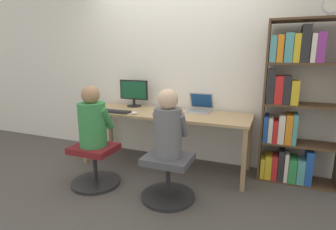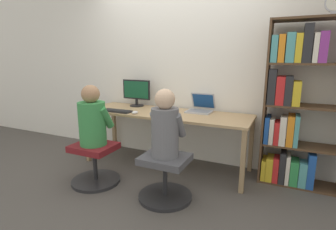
{
  "view_description": "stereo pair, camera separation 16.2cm",
  "coord_description": "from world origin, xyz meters",
  "px_view_note": "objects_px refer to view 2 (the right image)",
  "views": [
    {
      "loc": [
        1.31,
        -2.74,
        1.46
      ],
      "look_at": [
        0.14,
        0.13,
        0.77
      ],
      "focal_mm": 28.0,
      "sensor_mm": 36.0,
      "label": 1
    },
    {
      "loc": [
        1.45,
        -2.68,
        1.46
      ],
      "look_at": [
        0.14,
        0.13,
        0.77
      ],
      "focal_mm": 28.0,
      "sensor_mm": 36.0,
      "label": 2
    }
  ],
  "objects_px": {
    "laptop": "(200,108)",
    "person_at_laptop": "(165,126)",
    "office_chair_left": "(95,163)",
    "person_at_monitor": "(92,119)",
    "desktop_monitor": "(136,93)",
    "bookshelf": "(295,109)",
    "desk_clock": "(335,3)",
    "keyboard": "(117,111)",
    "office_chair_right": "(165,177)"
  },
  "relations": [
    {
      "from": "office_chair_left",
      "to": "person_at_laptop",
      "type": "distance_m",
      "value": 1.05
    },
    {
      "from": "keyboard",
      "to": "office_chair_right",
      "type": "height_order",
      "value": "keyboard"
    },
    {
      "from": "laptop",
      "to": "keyboard",
      "type": "xyz_separation_m",
      "value": [
        -1.0,
        -0.47,
        -0.04
      ]
    },
    {
      "from": "laptop",
      "to": "keyboard",
      "type": "relative_size",
      "value": 0.88
    },
    {
      "from": "office_chair_left",
      "to": "office_chair_right",
      "type": "bearing_deg",
      "value": 1.65
    },
    {
      "from": "person_at_monitor",
      "to": "desk_clock",
      "type": "height_order",
      "value": "desk_clock"
    },
    {
      "from": "bookshelf",
      "to": "desktop_monitor",
      "type": "bearing_deg",
      "value": 178.11
    },
    {
      "from": "person_at_laptop",
      "to": "laptop",
      "type": "bearing_deg",
      "value": 87.39
    },
    {
      "from": "desktop_monitor",
      "to": "keyboard",
      "type": "bearing_deg",
      "value": -92.5
    },
    {
      "from": "office_chair_right",
      "to": "office_chair_left",
      "type": "bearing_deg",
      "value": -178.35
    },
    {
      "from": "laptop",
      "to": "office_chair_left",
      "type": "distance_m",
      "value": 1.5
    },
    {
      "from": "person_at_monitor",
      "to": "person_at_laptop",
      "type": "bearing_deg",
      "value": 1.64
    },
    {
      "from": "keyboard",
      "to": "office_chair_right",
      "type": "distance_m",
      "value": 1.2
    },
    {
      "from": "office_chair_left",
      "to": "person_at_monitor",
      "type": "height_order",
      "value": "person_at_monitor"
    },
    {
      "from": "keyboard",
      "to": "person_at_monitor",
      "type": "height_order",
      "value": "person_at_monitor"
    },
    {
      "from": "laptop",
      "to": "desk_clock",
      "type": "bearing_deg",
      "value": -6.67
    },
    {
      "from": "bookshelf",
      "to": "office_chair_right",
      "type": "bearing_deg",
      "value": -141.98
    },
    {
      "from": "keyboard",
      "to": "desktop_monitor",
      "type": "bearing_deg",
      "value": 87.5
    },
    {
      "from": "keyboard",
      "to": "bookshelf",
      "type": "height_order",
      "value": "bookshelf"
    },
    {
      "from": "keyboard",
      "to": "bookshelf",
      "type": "xyz_separation_m",
      "value": [
        2.12,
        0.39,
        0.14
      ]
    },
    {
      "from": "keyboard",
      "to": "person_at_laptop",
      "type": "height_order",
      "value": "person_at_laptop"
    },
    {
      "from": "desktop_monitor",
      "to": "laptop",
      "type": "distance_m",
      "value": 0.99
    },
    {
      "from": "desktop_monitor",
      "to": "desk_clock",
      "type": "bearing_deg",
      "value": -3.67
    },
    {
      "from": "person_at_monitor",
      "to": "bookshelf",
      "type": "xyz_separation_m",
      "value": [
        2.07,
        0.93,
        0.13
      ]
    },
    {
      "from": "bookshelf",
      "to": "desk_clock",
      "type": "height_order",
      "value": "desk_clock"
    },
    {
      "from": "person_at_monitor",
      "to": "person_at_laptop",
      "type": "xyz_separation_m",
      "value": [
        0.9,
        0.03,
        0.01
      ]
    },
    {
      "from": "desktop_monitor",
      "to": "office_chair_right",
      "type": "relative_size",
      "value": 0.79
    },
    {
      "from": "desktop_monitor",
      "to": "person_at_laptop",
      "type": "height_order",
      "value": "person_at_laptop"
    },
    {
      "from": "desktop_monitor",
      "to": "bookshelf",
      "type": "height_order",
      "value": "bookshelf"
    },
    {
      "from": "keyboard",
      "to": "desk_clock",
      "type": "xyz_separation_m",
      "value": [
        2.37,
        0.31,
        1.2
      ]
    },
    {
      "from": "desk_clock",
      "to": "office_chair_left",
      "type": "bearing_deg",
      "value": -159.72
    },
    {
      "from": "keyboard",
      "to": "office_chair_right",
      "type": "xyz_separation_m",
      "value": [
        0.95,
        -0.52,
        -0.52
      ]
    },
    {
      "from": "bookshelf",
      "to": "desk_clock",
      "type": "distance_m",
      "value": 1.1
    },
    {
      "from": "keyboard",
      "to": "bookshelf",
      "type": "distance_m",
      "value": 2.16
    },
    {
      "from": "office_chair_right",
      "to": "person_at_laptop",
      "type": "height_order",
      "value": "person_at_laptop"
    },
    {
      "from": "bookshelf",
      "to": "office_chair_left",
      "type": "bearing_deg",
      "value": -155.63
    },
    {
      "from": "office_chair_left",
      "to": "bookshelf",
      "type": "relative_size",
      "value": 0.3
    },
    {
      "from": "bookshelf",
      "to": "desk_clock",
      "type": "bearing_deg",
      "value": -18.2
    },
    {
      "from": "laptop",
      "to": "person_at_laptop",
      "type": "bearing_deg",
      "value": -92.61
    },
    {
      "from": "desktop_monitor",
      "to": "person_at_monitor",
      "type": "relative_size",
      "value": 0.65
    },
    {
      "from": "desktop_monitor",
      "to": "desk_clock",
      "type": "height_order",
      "value": "desk_clock"
    },
    {
      "from": "person_at_laptop",
      "to": "desk_clock",
      "type": "distance_m",
      "value": 2.02
    },
    {
      "from": "desktop_monitor",
      "to": "person_at_laptop",
      "type": "xyz_separation_m",
      "value": [
        0.93,
        -0.97,
        -0.16
      ]
    },
    {
      "from": "desktop_monitor",
      "to": "person_at_monitor",
      "type": "height_order",
      "value": "person_at_monitor"
    },
    {
      "from": "office_chair_right",
      "to": "keyboard",
      "type": "bearing_deg",
      "value": 151.61
    },
    {
      "from": "keyboard",
      "to": "office_chair_left",
      "type": "distance_m",
      "value": 0.75
    },
    {
      "from": "keyboard",
      "to": "laptop",
      "type": "bearing_deg",
      "value": 25.33
    },
    {
      "from": "laptop",
      "to": "person_at_monitor",
      "type": "xyz_separation_m",
      "value": [
        -0.95,
        -1.01,
        -0.03
      ]
    },
    {
      "from": "person_at_laptop",
      "to": "bookshelf",
      "type": "relative_size",
      "value": 0.37
    },
    {
      "from": "office_chair_left",
      "to": "person_at_laptop",
      "type": "bearing_deg",
      "value": 1.95
    }
  ]
}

